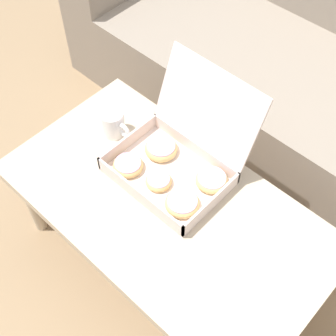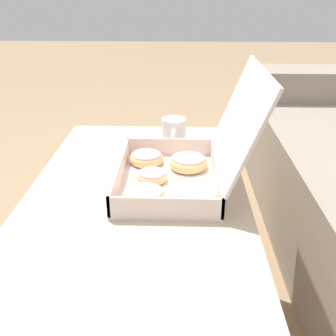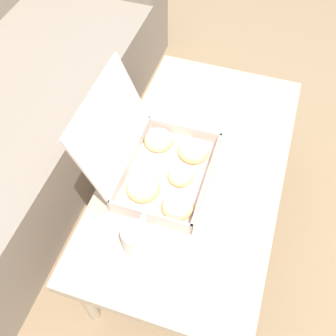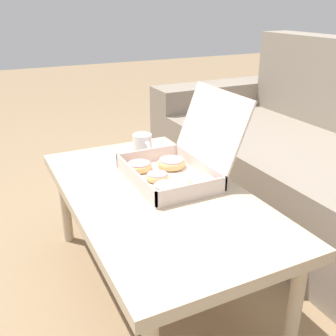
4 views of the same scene
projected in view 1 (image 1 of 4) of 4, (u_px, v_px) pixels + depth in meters
The scene contains 5 objects.
ground_plane at pixel (189, 239), 1.92m from camera, with size 12.00×12.00×0.00m, color #937756.
couch at pixel (319, 82), 2.05m from camera, with size 2.32×0.88×0.88m.
coffee_table at pixel (166, 211), 1.56m from camera, with size 1.10×0.60×0.42m.
pastry_box at pixel (176, 162), 1.56m from camera, with size 0.39×0.38×0.33m.
coffee_mug at pixel (114, 124), 1.66m from camera, with size 0.13×0.08×0.10m.
Camera 1 is at (0.56, -0.72, 1.72)m, focal length 50.00 mm.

